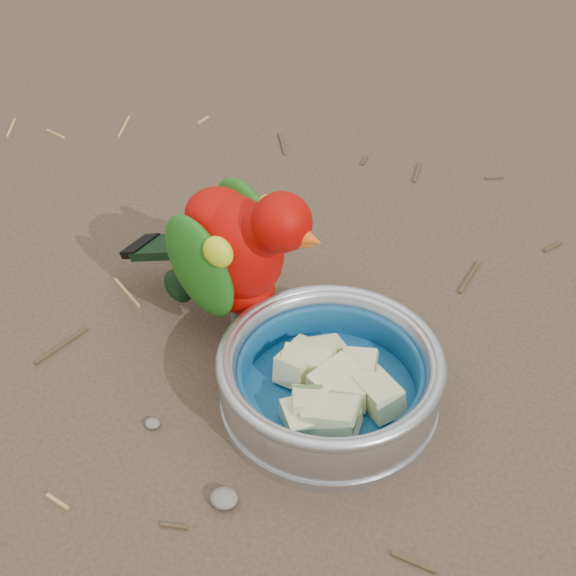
% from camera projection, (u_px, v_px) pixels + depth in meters
% --- Properties ---
extents(ground, '(60.00, 60.00, 0.00)m').
position_uv_depth(ground, '(230.00, 338.00, 0.81)').
color(ground, '#473528').
extents(food_bowl, '(0.20, 0.20, 0.02)m').
position_uv_depth(food_bowl, '(329.00, 398.00, 0.74)').
color(food_bowl, '#B2B2BA').
rests_on(food_bowl, ground).
extents(bowl_wall, '(0.20, 0.20, 0.04)m').
position_uv_depth(bowl_wall, '(330.00, 375.00, 0.72)').
color(bowl_wall, '#B2B2BA').
rests_on(bowl_wall, food_bowl).
extents(fruit_wedges, '(0.12, 0.12, 0.03)m').
position_uv_depth(fruit_wedges, '(330.00, 380.00, 0.72)').
color(fruit_wedges, beige).
rests_on(fruit_wedges, food_bowl).
extents(lory_parrot, '(0.23, 0.16, 0.17)m').
position_uv_depth(lory_parrot, '(237.00, 261.00, 0.77)').
color(lory_parrot, '#AD0501').
rests_on(lory_parrot, ground).
extents(ground_debris, '(0.90, 0.80, 0.01)m').
position_uv_depth(ground_debris, '(280.00, 296.00, 0.86)').
color(ground_debris, '#A9894C').
rests_on(ground_debris, ground).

